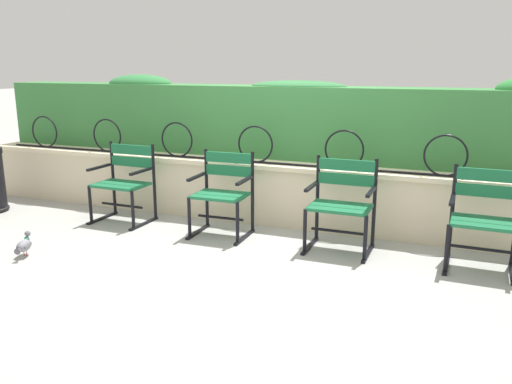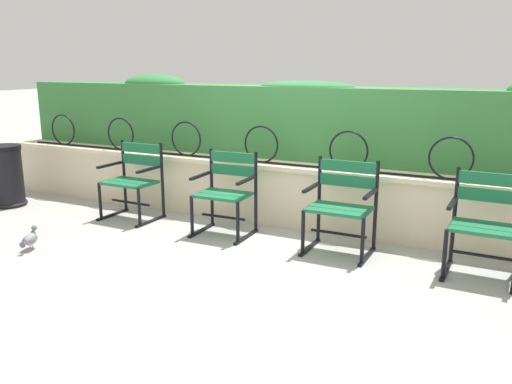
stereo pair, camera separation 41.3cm
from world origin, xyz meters
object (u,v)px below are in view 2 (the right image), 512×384
object	(u,v)px
park_chair_leftmost	(134,178)
park_chair_centre_left	(226,191)
trash_bin	(7,177)
pigeon_near_chairs	(30,239)
park_chair_centre_right	(342,204)
park_chair_rightmost	(485,222)

from	to	relation	value
park_chair_leftmost	park_chair_centre_left	distance (m)	1.26
park_chair_leftmost	park_chair_centre_left	world-z (taller)	park_chair_leftmost
trash_bin	pigeon_near_chairs	bearing A→B (deg)	-33.23
park_chair_centre_right	park_chair_rightmost	world-z (taller)	park_chair_rightmost
park_chair_leftmost	park_chair_centre_right	xyz separation A→B (m)	(2.53, -0.03, -0.00)
park_chair_leftmost	park_chair_centre_left	size ratio (longest dim) A/B	1.01
pigeon_near_chairs	trash_bin	xyz separation A→B (m)	(-1.62, 1.06, 0.26)
pigeon_near_chairs	trash_bin	size ratio (longest dim) A/B	0.36
park_chair_leftmost	trash_bin	size ratio (longest dim) A/B	1.14
park_chair_centre_left	pigeon_near_chairs	size ratio (longest dim) A/B	3.12
park_chair_leftmost	park_chair_centre_left	xyz separation A→B (m)	(1.26, -0.03, -0.01)
park_chair_rightmost	pigeon_near_chairs	size ratio (longest dim) A/B	3.17
park_chair_centre_left	trash_bin	bearing A→B (deg)	-175.04
park_chair_centre_left	park_chair_rightmost	distance (m)	2.54
park_chair_centre_left	park_chair_centre_right	world-z (taller)	park_chair_centre_right
park_chair_centre_right	park_chair_rightmost	xyz separation A→B (m)	(1.27, -0.03, -0.00)
park_chair_centre_right	park_chair_centre_left	bearing A→B (deg)	-179.87
park_chair_leftmost	trash_bin	xyz separation A→B (m)	(-1.81, -0.30, -0.10)
park_chair_leftmost	park_chair_centre_left	bearing A→B (deg)	-1.37
park_chair_centre_left	park_chair_rightmost	size ratio (longest dim) A/B	0.98
park_chair_leftmost	pigeon_near_chairs	xyz separation A→B (m)	(-0.19, -1.36, -0.36)
park_chair_centre_right	park_chair_rightmost	size ratio (longest dim) A/B	1.00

